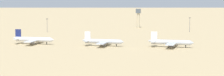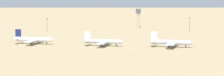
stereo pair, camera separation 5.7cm
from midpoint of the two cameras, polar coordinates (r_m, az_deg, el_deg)
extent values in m
plane|color=tan|center=(349.17, 2.74, -1.30)|extent=(4000.00, 4000.00, 0.00)
cylinder|color=silver|center=(381.28, -9.36, -0.16)|extent=(29.42, 5.50, 3.66)
cone|color=silver|center=(375.50, -7.12, -0.22)|extent=(2.96, 3.64, 3.47)
cone|color=silver|center=(387.57, -11.53, -0.02)|extent=(3.85, 3.33, 3.11)
cube|color=navy|center=(385.85, -11.13, 0.60)|extent=(4.77, 0.76, 5.94)
cube|color=silver|center=(389.62, -10.89, 0.00)|extent=(3.31, 6.39, 0.33)
cube|color=silver|center=(383.00, -11.34, -0.11)|extent=(3.31, 6.39, 0.33)
cube|color=silver|center=(380.99, -9.23, -0.24)|extent=(8.06, 29.58, 0.51)
cylinder|color=slate|center=(387.10, -8.72, -0.32)|extent=(3.41, 2.22, 2.01)
cylinder|color=slate|center=(374.50, -9.50, -0.56)|extent=(3.41, 2.22, 2.01)
cylinder|color=black|center=(377.51, -7.79, -0.63)|extent=(0.64, 0.64, 2.01)
cylinder|color=black|center=(384.14, -9.42, -0.54)|extent=(0.64, 0.64, 2.01)
cylinder|color=black|center=(380.12, -9.67, -0.61)|extent=(0.64, 0.64, 2.01)
cylinder|color=silver|center=(363.99, -1.08, -0.41)|extent=(27.99, 5.29, 3.48)
cone|color=silver|center=(360.56, 1.25, -0.47)|extent=(2.82, 3.47, 3.30)
cone|color=silver|center=(367.95, -3.36, -0.27)|extent=(3.66, 3.18, 2.96)
cube|color=white|center=(366.68, -2.93, 0.35)|extent=(4.54, 0.73, 5.65)
cube|color=silver|center=(370.46, -2.77, -0.24)|extent=(3.16, 6.08, 0.31)
cube|color=silver|center=(363.82, -3.08, -0.37)|extent=(3.16, 6.08, 0.31)
cube|color=silver|center=(363.83, -0.95, -0.49)|extent=(7.72, 28.15, 0.49)
cylinder|color=slate|center=(370.05, -0.57, -0.57)|extent=(3.25, 2.11, 1.91)
cylinder|color=slate|center=(357.50, -1.07, -0.81)|extent=(3.25, 2.11, 1.91)
cylinder|color=black|center=(361.85, 0.54, -0.88)|extent=(0.61, 0.61, 1.91)
cylinder|color=black|center=(366.64, -1.20, -0.79)|extent=(0.61, 0.61, 1.91)
cylinder|color=black|center=(362.63, -1.36, -0.86)|extent=(0.61, 0.61, 1.91)
cylinder|color=silver|center=(359.70, 7.05, -0.51)|extent=(29.38, 6.59, 3.65)
cone|color=silver|center=(357.77, 9.56, -0.58)|extent=(3.07, 3.72, 3.46)
cone|color=silver|center=(362.24, 4.57, -0.35)|extent=(3.94, 3.45, 3.10)
cube|color=white|center=(361.21, 5.06, 0.31)|extent=(4.76, 0.94, 5.92)
cube|color=silver|center=(365.26, 5.15, -0.32)|extent=(3.53, 6.46, 0.33)
cube|color=silver|center=(358.14, 4.94, -0.45)|extent=(3.53, 6.46, 0.33)
cube|color=silver|center=(359.63, 7.19, -0.60)|extent=(9.13, 29.64, 0.51)
cylinder|color=slate|center=(366.38, 7.48, -0.68)|extent=(3.47, 2.33, 2.01)
cylinder|color=slate|center=(352.94, 7.18, -0.94)|extent=(3.47, 2.33, 2.01)
cylinder|color=black|center=(358.62, 8.79, -1.01)|extent=(0.64, 0.64, 2.01)
cylinder|color=black|center=(362.38, 6.88, -0.91)|extent=(0.64, 0.64, 2.01)
cylinder|color=black|center=(358.09, 6.77, -0.99)|extent=(0.64, 0.64, 2.01)
cylinder|color=#C6B793|center=(520.54, 3.17, 2.10)|extent=(3.20, 3.20, 16.32)
cube|color=#4C5660|center=(519.88, 3.17, 3.24)|extent=(5.20, 5.20, 4.60)
cylinder|color=#59595E|center=(478.30, -7.75, 1.47)|extent=(0.36, 0.36, 12.88)
cube|color=#333333|center=(477.79, -7.76, 2.27)|extent=(1.80, 0.50, 0.50)
cylinder|color=#59595E|center=(481.29, 9.26, 1.54)|extent=(0.36, 0.36, 13.90)
cube|color=#333333|center=(480.76, 9.28, 2.39)|extent=(1.80, 0.50, 0.50)
camera|label=1|loc=(0.03, -90.00, 0.00)|focal=76.61mm
camera|label=2|loc=(0.03, 90.00, 0.00)|focal=76.61mm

